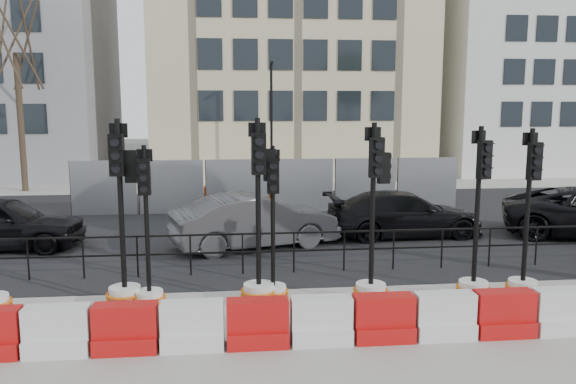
{
  "coord_description": "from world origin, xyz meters",
  "views": [
    {
      "loc": [
        -1.45,
        -11.53,
        3.88
      ],
      "look_at": [
        0.05,
        3.0,
        1.67
      ],
      "focal_mm": 35.0,
      "sensor_mm": 36.0,
      "label": 1
    }
  ],
  "objects": [
    {
      "name": "barrier_row",
      "position": [
        -0.0,
        -2.8,
        0.37
      ],
      "size": [
        15.7,
        0.5,
        0.8
      ],
      "color": "red",
      "rests_on": "ground"
    },
    {
      "name": "traffic_signal_f",
      "position": [
        1.29,
        -1.07,
        0.86
      ],
      "size": [
        0.71,
        0.71,
        3.6
      ],
      "rotation": [
        0.0,
        0.0,
        0.17
      ],
      "color": "white",
      "rests_on": "ground"
    },
    {
      "name": "road",
      "position": [
        0.0,
        7.0,
        0.01
      ],
      "size": [
        40.0,
        14.0,
        0.03
      ],
      "primitive_type": "cube",
      "color": "black",
      "rests_on": "ground"
    },
    {
      "name": "building_grey",
      "position": [
        -14.0,
        21.99,
        7.0
      ],
      "size": [
        11.0,
        9.06,
        14.0
      ],
      "color": "gray",
      "rests_on": "ground"
    },
    {
      "name": "traffic_signal_g",
      "position": [
        3.38,
        -1.11,
        0.73
      ],
      "size": [
        0.69,
        0.69,
        3.53
      ],
      "rotation": [
        0.0,
        0.0,
        0.28
      ],
      "color": "white",
      "rests_on": "ground"
    },
    {
      "name": "heras_fencing",
      "position": [
        -0.01,
        9.8,
        0.68
      ],
      "size": [
        14.33,
        1.72,
        2.0
      ],
      "color": "gray",
      "rests_on": "ground"
    },
    {
      "name": "car_c",
      "position": [
        3.74,
        4.67,
        0.69
      ],
      "size": [
        2.27,
        4.87,
        1.37
      ],
      "primitive_type": "imported",
      "rotation": [
        0.0,
        0.0,
        1.61
      ],
      "color": "black",
      "rests_on": "ground"
    },
    {
      "name": "car_b",
      "position": [
        -0.81,
        3.74,
        0.76
      ],
      "size": [
        4.22,
        5.52,
        1.52
      ],
      "primitive_type": "imported",
      "rotation": [
        0.0,
        0.0,
        1.87
      ],
      "color": "#414246",
      "rests_on": "ground"
    },
    {
      "name": "lamp_post_far",
      "position": [
        0.5,
        14.98,
        3.22
      ],
      "size": [
        0.12,
        0.56,
        6.0
      ],
      "color": "black",
      "rests_on": "ground"
    },
    {
      "name": "traffic_signal_e",
      "position": [
        -0.64,
        -0.82,
        0.65
      ],
      "size": [
        0.62,
        0.62,
        3.16
      ],
      "rotation": [
        0.0,
        0.0,
        -0.01
      ],
      "color": "white",
      "rests_on": "ground"
    },
    {
      "name": "traffic_signal_d",
      "position": [
        -0.92,
        -0.9,
        0.88
      ],
      "size": [
        0.73,
        0.73,
        3.69
      ],
      "rotation": [
        0.0,
        0.0,
        0.09
      ],
      "color": "white",
      "rests_on": "ground"
    },
    {
      "name": "building_cream",
      "position": [
        2.0,
        21.99,
        9.0
      ],
      "size": [
        15.0,
        10.06,
        18.0
      ],
      "color": "beige",
      "rests_on": "ground"
    },
    {
      "name": "traffic_signal_h",
      "position": [
        4.41,
        -1.14,
        0.72
      ],
      "size": [
        0.69,
        0.69,
        3.48
      ],
      "rotation": [
        0.0,
        0.0,
        0.06
      ],
      "color": "white",
      "rests_on": "ground"
    },
    {
      "name": "traffic_signal_b",
      "position": [
        -3.52,
        -0.82,
        0.88
      ],
      "size": [
        0.72,
        0.72,
        3.68
      ],
      "rotation": [
        0.0,
        0.0,
        -0.06
      ],
      "color": "white",
      "rests_on": "ground"
    },
    {
      "name": "sidewalk_near",
      "position": [
        0.0,
        -3.0,
        0.01
      ],
      "size": [
        40.0,
        6.0,
        0.02
      ],
      "primitive_type": "cube",
      "color": "gray",
      "rests_on": "ground"
    },
    {
      "name": "sidewalk_far",
      "position": [
        0.0,
        16.0,
        0.01
      ],
      "size": [
        40.0,
        4.0,
        0.02
      ],
      "primitive_type": "cube",
      "color": "gray",
      "rests_on": "ground"
    },
    {
      "name": "traffic_signal_c",
      "position": [
        -3.05,
        -0.93,
        0.66
      ],
      "size": [
        0.63,
        0.63,
        3.19
      ],
      "rotation": [
        0.0,
        0.0,
        0.01
      ],
      "color": "white",
      "rests_on": "ground"
    },
    {
      "name": "car_a",
      "position": [
        -7.73,
        4.21,
        0.75
      ],
      "size": [
        1.89,
        4.45,
        1.5
      ],
      "primitive_type": "imported",
      "rotation": [
        0.0,
        0.0,
        1.56
      ],
      "color": "black",
      "rests_on": "ground"
    },
    {
      "name": "building_white",
      "position": [
        17.0,
        21.99,
        8.0
      ],
      "size": [
        12.0,
        9.06,
        16.0
      ],
      "color": "silver",
      "rests_on": "ground"
    },
    {
      "name": "kerb_railing",
      "position": [
        0.0,
        1.2,
        0.69
      ],
      "size": [
        18.0,
        0.04,
        1.0
      ],
      "color": "black",
      "rests_on": "ground"
    },
    {
      "name": "tree_bare_far",
      "position": [
        -11.0,
        15.5,
        6.65
      ],
      "size": [
        2.0,
        2.0,
        9.0
      ],
      "color": "#473828",
      "rests_on": "ground"
    },
    {
      "name": "ground",
      "position": [
        0.0,
        0.0,
        0.0
      ],
      "size": [
        120.0,
        120.0,
        0.0
      ],
      "primitive_type": "plane",
      "color": "#51514C",
      "rests_on": "ground"
    }
  ]
}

